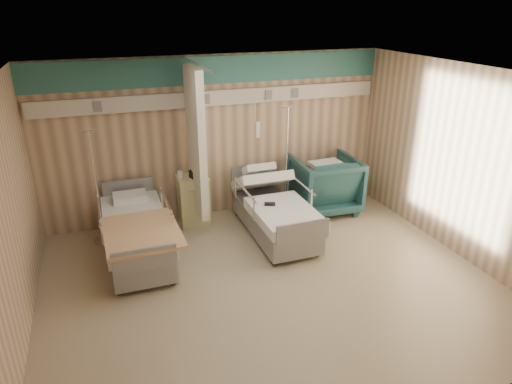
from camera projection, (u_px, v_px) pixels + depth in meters
ground at (269, 283)px, 6.28m from camera, size 6.00×5.00×0.00m
room_walls at (261, 148)px, 5.77m from camera, size 6.04×5.04×2.82m
bed_right at (274, 217)px, 7.47m from camera, size 1.00×2.16×0.63m
bed_left at (138, 239)px, 6.79m from camera, size 1.00×2.16×0.63m
bedside_cabinet at (193, 200)px, 7.85m from camera, size 0.50×0.48×0.85m
visitor_armchair at (324, 184)px, 8.30m from camera, size 1.16×1.19×1.03m
waffle_blanket at (328, 155)px, 8.09m from camera, size 0.59×0.53×0.06m
iv_stand_right at (286, 193)px, 8.20m from camera, size 0.35×0.35×1.97m
iv_stand_left at (101, 220)px, 7.23m from camera, size 0.33×0.33×1.85m
call_remote at (270, 204)px, 7.15m from camera, size 0.18×0.13×0.04m
tan_blanket at (142, 232)px, 6.27m from camera, size 1.04×1.29×0.04m
toiletry_bag at (197, 173)px, 7.65m from camera, size 0.27×0.21×0.13m
white_cup at (180, 175)px, 7.61m from camera, size 0.11×0.11×0.12m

